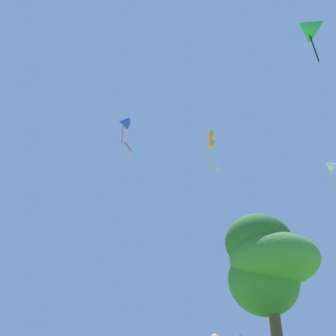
{
  "coord_description": "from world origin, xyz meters",
  "views": [
    {
      "loc": [
        0.46,
        -3.74,
        1.49
      ],
      "look_at": [
        8.15,
        28.96,
        18.38
      ],
      "focal_mm": 36.4,
      "sensor_mm": 36.0,
      "label": 1
    }
  ],
  "objects_px": {
    "kite_blue_delta": "(124,123)",
    "tree_left_oak": "(266,262)",
    "kite_white_distant": "(330,165)",
    "kite_green_small": "(308,28)",
    "kite_orange_box": "(211,141)",
    "kite_yellow_diamond": "(220,176)",
    "kite_red_high": "(129,154)"
  },
  "relations": [
    {
      "from": "kite_red_high",
      "to": "kite_yellow_diamond",
      "type": "distance_m",
      "value": 20.06
    },
    {
      "from": "kite_red_high",
      "to": "kite_blue_delta",
      "type": "bearing_deg",
      "value": 100.12
    },
    {
      "from": "kite_orange_box",
      "to": "kite_blue_delta",
      "type": "distance_m",
      "value": 13.3
    },
    {
      "from": "kite_orange_box",
      "to": "kite_blue_delta",
      "type": "height_order",
      "value": "kite_blue_delta"
    },
    {
      "from": "kite_yellow_diamond",
      "to": "kite_red_high",
      "type": "bearing_deg",
      "value": -143.31
    },
    {
      "from": "tree_left_oak",
      "to": "kite_orange_box",
      "type": "bearing_deg",
      "value": 91.11
    },
    {
      "from": "kite_red_high",
      "to": "kite_blue_delta",
      "type": "height_order",
      "value": "kite_blue_delta"
    },
    {
      "from": "kite_red_high",
      "to": "kite_yellow_diamond",
      "type": "xyz_separation_m",
      "value": [
        15.71,
        11.71,
        4.29
      ]
    },
    {
      "from": "kite_yellow_diamond",
      "to": "kite_white_distant",
      "type": "bearing_deg",
      "value": -85.44
    },
    {
      "from": "kite_green_small",
      "to": "kite_orange_box",
      "type": "height_order",
      "value": "kite_green_small"
    },
    {
      "from": "kite_white_distant",
      "to": "kite_green_small",
      "type": "height_order",
      "value": "kite_green_small"
    },
    {
      "from": "kite_white_distant",
      "to": "kite_yellow_diamond",
      "type": "xyz_separation_m",
      "value": [
        -1.75,
        21.94,
        8.8
      ]
    },
    {
      "from": "kite_white_distant",
      "to": "kite_yellow_diamond",
      "type": "height_order",
      "value": "kite_yellow_diamond"
    },
    {
      "from": "kite_green_small",
      "to": "kite_blue_delta",
      "type": "bearing_deg",
      "value": 121.96
    },
    {
      "from": "kite_blue_delta",
      "to": "tree_left_oak",
      "type": "bearing_deg",
      "value": -60.24
    },
    {
      "from": "kite_blue_delta",
      "to": "tree_left_oak",
      "type": "distance_m",
      "value": 27.64
    },
    {
      "from": "kite_yellow_diamond",
      "to": "kite_orange_box",
      "type": "height_order",
      "value": "kite_yellow_diamond"
    },
    {
      "from": "kite_white_distant",
      "to": "tree_left_oak",
      "type": "height_order",
      "value": "kite_white_distant"
    },
    {
      "from": "kite_white_distant",
      "to": "tree_left_oak",
      "type": "xyz_separation_m",
      "value": [
        -8.95,
        -2.22,
        -9.57
      ]
    },
    {
      "from": "kite_white_distant",
      "to": "kite_orange_box",
      "type": "bearing_deg",
      "value": 146.3
    },
    {
      "from": "kite_white_distant",
      "to": "kite_blue_delta",
      "type": "relative_size",
      "value": 0.59
    },
    {
      "from": "kite_white_distant",
      "to": "kite_blue_delta",
      "type": "height_order",
      "value": "kite_blue_delta"
    },
    {
      "from": "kite_green_small",
      "to": "kite_orange_box",
      "type": "xyz_separation_m",
      "value": [
        -3.99,
        13.1,
        -3.77
      ]
    },
    {
      "from": "kite_yellow_diamond",
      "to": "kite_blue_delta",
      "type": "height_order",
      "value": "kite_blue_delta"
    },
    {
      "from": "kite_yellow_diamond",
      "to": "tree_left_oak",
      "type": "bearing_deg",
      "value": -106.6
    },
    {
      "from": "kite_blue_delta",
      "to": "tree_left_oak",
      "type": "xyz_separation_m",
      "value": [
        9.13,
        -15.97,
        -20.62
      ]
    },
    {
      "from": "kite_white_distant",
      "to": "kite_green_small",
      "type": "xyz_separation_m",
      "value": [
        -5.13,
        -7.02,
        8.7
      ]
    },
    {
      "from": "kite_green_small",
      "to": "tree_left_oak",
      "type": "relative_size",
      "value": 2.69
    },
    {
      "from": "kite_red_high",
      "to": "kite_orange_box",
      "type": "xyz_separation_m",
      "value": [
        8.34,
        -4.15,
        0.42
      ]
    },
    {
      "from": "kite_green_small",
      "to": "tree_left_oak",
      "type": "bearing_deg",
      "value": 128.55
    },
    {
      "from": "kite_red_high",
      "to": "kite_green_small",
      "type": "relative_size",
      "value": 0.86
    },
    {
      "from": "kite_green_small",
      "to": "kite_yellow_diamond",
      "type": "height_order",
      "value": "kite_yellow_diamond"
    }
  ]
}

